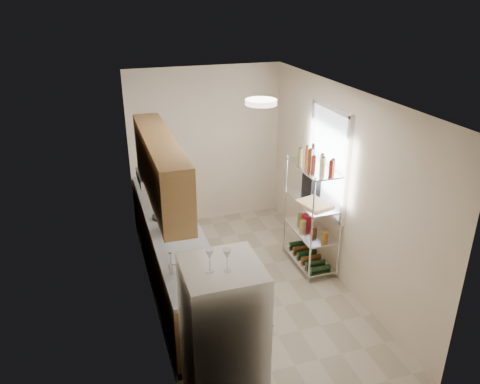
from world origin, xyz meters
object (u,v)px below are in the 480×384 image
(rice_cooker, at_px, (172,223))
(frying_pan_large, at_px, (162,217))
(espresso_machine, at_px, (312,180))
(cutting_board, at_px, (315,204))
(refrigerator, at_px, (223,343))

(rice_cooker, xyz_separation_m, frying_pan_large, (-0.07, 0.39, -0.08))
(frying_pan_large, height_order, espresso_machine, espresso_machine)
(rice_cooker, height_order, cutting_board, rice_cooker)
(espresso_machine, bearing_deg, cutting_board, -116.26)
(frying_pan_large, xyz_separation_m, espresso_machine, (2.17, -0.01, 0.25))
(frying_pan_large, bearing_deg, cutting_board, 2.84)
(frying_pan_large, xyz_separation_m, cutting_board, (1.99, -0.46, 0.10))
(frying_pan_large, distance_m, espresso_machine, 2.18)
(refrigerator, xyz_separation_m, cutting_board, (1.84, 1.96, 0.23))
(refrigerator, height_order, rice_cooker, refrigerator)
(rice_cooker, xyz_separation_m, espresso_machine, (2.10, 0.38, 0.16))
(refrigerator, bearing_deg, rice_cooker, 92.25)
(rice_cooker, bearing_deg, refrigerator, -87.75)
(refrigerator, bearing_deg, cutting_board, 46.74)
(refrigerator, height_order, frying_pan_large, refrigerator)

